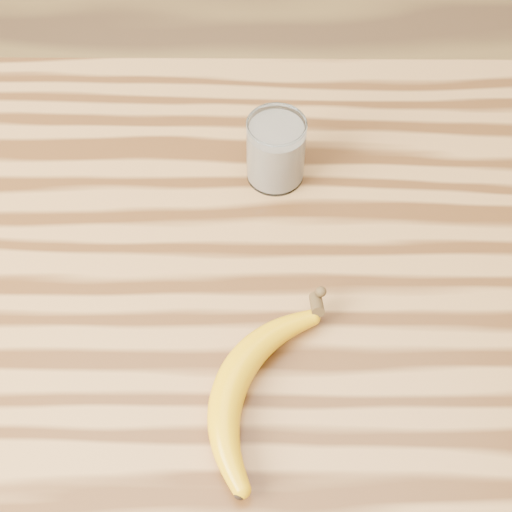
{
  "coord_description": "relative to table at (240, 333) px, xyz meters",
  "views": [
    {
      "loc": [
        0.03,
        -0.46,
        1.61
      ],
      "look_at": [
        0.02,
        0.01,
        0.93
      ],
      "focal_mm": 50.0,
      "sensor_mm": 36.0,
      "label": 1
    }
  ],
  "objects": [
    {
      "name": "table",
      "position": [
        0.0,
        0.0,
        0.0
      ],
      "size": [
        1.2,
        0.8,
        0.9
      ],
      "color": "#A26E39",
      "rests_on": "ground"
    },
    {
      "name": "smoothie_glass",
      "position": [
        0.05,
        0.17,
        0.18
      ],
      "size": [
        0.08,
        0.08,
        0.09
      ],
      "color": "white",
      "rests_on": "table"
    },
    {
      "name": "banana",
      "position": [
        -0.0,
        -0.14,
        0.15
      ],
      "size": [
        0.22,
        0.33,
        0.04
      ],
      "primitive_type": null,
      "rotation": [
        0.0,
        0.0,
        -0.38
      ],
      "color": "#E8A306",
      "rests_on": "table"
    }
  ]
}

